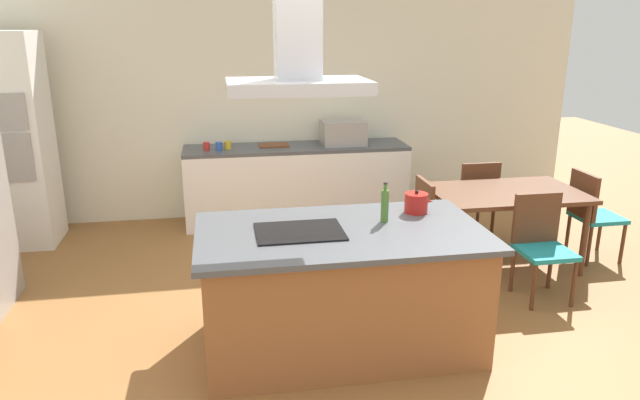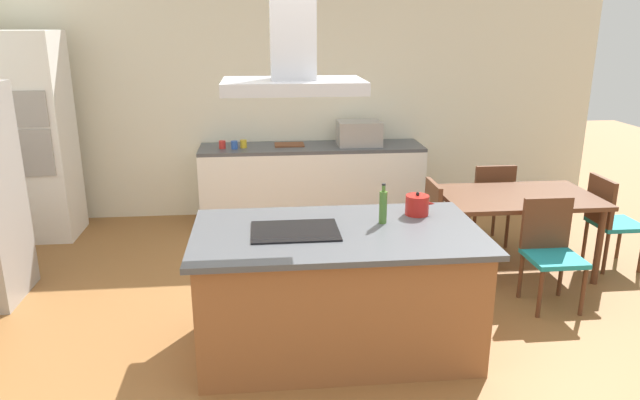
# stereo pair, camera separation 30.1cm
# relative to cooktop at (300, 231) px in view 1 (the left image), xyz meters

# --- Properties ---
(ground) EXTENTS (16.00, 16.00, 0.00)m
(ground) POSITION_rel_cooktop_xyz_m (0.29, 1.50, -0.91)
(ground) COLOR #936033
(wall_back) EXTENTS (7.20, 0.10, 2.70)m
(wall_back) POSITION_rel_cooktop_xyz_m (0.29, 3.25, 0.44)
(wall_back) COLOR silver
(wall_back) RESTS_ON ground
(kitchen_island) EXTENTS (2.00, 1.13, 0.90)m
(kitchen_island) POSITION_rel_cooktop_xyz_m (0.29, 0.00, -0.45)
(kitchen_island) COLOR #995B33
(kitchen_island) RESTS_ON ground
(cooktop) EXTENTS (0.60, 0.44, 0.01)m
(cooktop) POSITION_rel_cooktop_xyz_m (0.00, 0.00, 0.00)
(cooktop) COLOR black
(cooktop) RESTS_ON kitchen_island
(tea_kettle) EXTENTS (0.23, 0.18, 0.17)m
(tea_kettle) POSITION_rel_cooktop_xyz_m (0.93, 0.28, 0.07)
(tea_kettle) COLOR #B21E19
(tea_kettle) RESTS_ON kitchen_island
(olive_oil_bottle) EXTENTS (0.06, 0.06, 0.29)m
(olive_oil_bottle) POSITION_rel_cooktop_xyz_m (0.64, 0.12, 0.12)
(olive_oil_bottle) COLOR #47722D
(olive_oil_bottle) RESTS_ON kitchen_island
(back_counter) EXTENTS (2.59, 0.62, 0.90)m
(back_counter) POSITION_rel_cooktop_xyz_m (0.37, 2.88, -0.46)
(back_counter) COLOR white
(back_counter) RESTS_ON ground
(countertop_microwave) EXTENTS (0.50, 0.38, 0.28)m
(countertop_microwave) POSITION_rel_cooktop_xyz_m (0.92, 2.88, 0.13)
(countertop_microwave) COLOR #9E9993
(countertop_microwave) RESTS_ON back_counter
(coffee_mug_red) EXTENTS (0.08, 0.08, 0.09)m
(coffee_mug_red) POSITION_rel_cooktop_xyz_m (-0.65, 2.83, 0.04)
(coffee_mug_red) COLOR red
(coffee_mug_red) RESTS_ON back_counter
(coffee_mug_blue) EXTENTS (0.08, 0.08, 0.09)m
(coffee_mug_blue) POSITION_rel_cooktop_xyz_m (-0.52, 2.80, 0.04)
(coffee_mug_blue) COLOR #2D56B2
(coffee_mug_blue) RESTS_ON back_counter
(coffee_mug_yellow) EXTENTS (0.08, 0.08, 0.09)m
(coffee_mug_yellow) POSITION_rel_cooktop_xyz_m (-0.41, 2.86, 0.04)
(coffee_mug_yellow) COLOR gold
(coffee_mug_yellow) RESTS_ON back_counter
(cutting_board) EXTENTS (0.34, 0.24, 0.02)m
(cutting_board) POSITION_rel_cooktop_xyz_m (0.11, 2.93, 0.00)
(cutting_board) COLOR brown
(cutting_board) RESTS_ON back_counter
(wall_oven_stack) EXTENTS (0.70, 0.66, 2.20)m
(wall_oven_stack) POSITION_rel_cooktop_xyz_m (-2.61, 2.65, 0.20)
(wall_oven_stack) COLOR white
(wall_oven_stack) RESTS_ON ground
(dining_table) EXTENTS (1.40, 0.90, 0.75)m
(dining_table) POSITION_rel_cooktop_xyz_m (2.14, 1.19, -0.24)
(dining_table) COLOR #59331E
(dining_table) RESTS_ON ground
(chair_facing_island) EXTENTS (0.42, 0.42, 0.89)m
(chair_facing_island) POSITION_rel_cooktop_xyz_m (2.14, 0.52, -0.40)
(chair_facing_island) COLOR teal
(chair_facing_island) RESTS_ON ground
(chair_facing_back_wall) EXTENTS (0.42, 0.42, 0.89)m
(chair_facing_back_wall) POSITION_rel_cooktop_xyz_m (2.14, 1.85, -0.40)
(chair_facing_back_wall) COLOR teal
(chair_facing_back_wall) RESTS_ON ground
(chair_at_right_end) EXTENTS (0.42, 0.42, 0.89)m
(chair_at_right_end) POSITION_rel_cooktop_xyz_m (3.06, 1.19, -0.40)
(chair_at_right_end) COLOR teal
(chair_at_right_end) RESTS_ON ground
(chair_at_left_end) EXTENTS (0.42, 0.42, 0.89)m
(chair_at_left_end) POSITION_rel_cooktop_xyz_m (1.23, 1.19, -0.40)
(chair_at_left_end) COLOR teal
(chair_at_left_end) RESTS_ON ground
(range_hood) EXTENTS (0.90, 0.55, 0.78)m
(range_hood) POSITION_rel_cooktop_xyz_m (0.00, 0.00, 1.20)
(range_hood) COLOR #ADADB2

